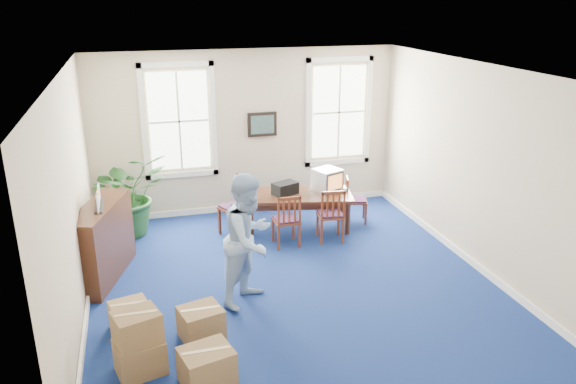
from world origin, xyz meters
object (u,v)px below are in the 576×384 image
object	(u,v)px
cardboard_boxes	(156,334)
credenza	(102,240)
chair_near_left	(286,219)
conference_table	(297,211)
potted_plant	(128,194)
man	(249,239)
crt_tv	(327,180)

from	to	relation	value
cardboard_boxes	credenza	bearing A→B (deg)	105.20
credenza	chair_near_left	bearing A→B (deg)	25.73
conference_table	potted_plant	size ratio (longest dim) A/B	1.30
man	cardboard_boxes	distance (m)	1.88
credenza	cardboard_boxes	xyz separation A→B (m)	(0.67, -2.45, -0.22)
conference_table	potted_plant	xyz separation A→B (m)	(-3.01, 0.58, 0.42)
crt_tv	potted_plant	world-z (taller)	potted_plant
chair_near_left	credenza	distance (m)	3.05
man	potted_plant	size ratio (longest dim) A/B	1.25
crt_tv	credenza	world-z (taller)	credenza
conference_table	chair_near_left	bearing A→B (deg)	-108.95
crt_tv	cardboard_boxes	bearing A→B (deg)	-155.86
conference_table	crt_tv	bearing A→B (deg)	16.41
conference_table	potted_plant	bearing A→B (deg)	-178.87
conference_table	man	distance (m)	2.79
man	crt_tv	bearing A→B (deg)	6.00
chair_near_left	cardboard_boxes	bearing A→B (deg)	49.98
crt_tv	credenza	bearing A→B (deg)	172.84
cardboard_boxes	crt_tv	bearing A→B (deg)	46.68
credenza	potted_plant	xyz separation A→B (m)	(0.42, 1.64, 0.13)
conference_table	credenza	xyz separation A→B (m)	(-3.43, -1.06, 0.29)
conference_table	cardboard_boxes	distance (m)	4.46
conference_table	cardboard_boxes	bearing A→B (deg)	-116.21
chair_near_left	man	world-z (taller)	man
chair_near_left	credenza	bearing A→B (deg)	6.96
credenza	conference_table	bearing A→B (deg)	35.71
man	cardboard_boxes	xyz separation A→B (m)	(-1.37, -1.16, -0.54)
man	cardboard_boxes	bearing A→B (deg)	176.10
conference_table	cardboard_boxes	size ratio (longest dim) A/B	1.38
crt_tv	credenza	size ratio (longest dim) A/B	0.31
crt_tv	man	bearing A→B (deg)	-152.24
potted_plant	credenza	bearing A→B (deg)	-104.38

